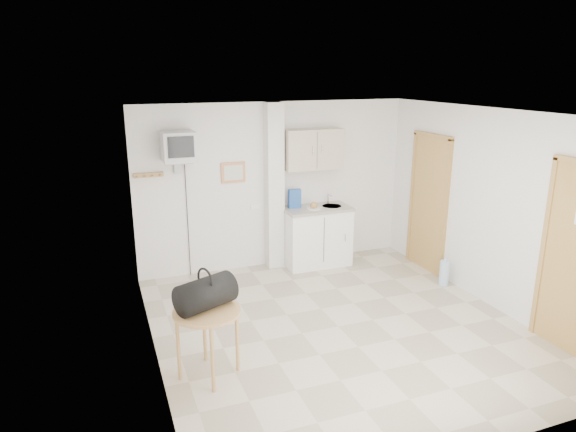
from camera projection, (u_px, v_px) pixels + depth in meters
name	position (u px, v px, depth m)	size (l,w,h in m)	color
ground	(338.00, 326.00, 6.10)	(4.50, 4.50, 0.00)	#C2B49D
room_envelope	(357.00, 198.00, 5.84)	(4.24, 4.54, 2.55)	white
kitchenette	(316.00, 214.00, 7.88)	(1.03, 0.58, 2.10)	white
crt_television	(179.00, 147.00, 6.90)	(0.44, 0.45, 2.15)	slate
round_table	(207.00, 319.00, 4.96)	(0.66, 0.66, 0.71)	tan
duffel_bag	(206.00, 293.00, 4.93)	(0.65, 0.52, 0.42)	black
water_bottle	(444.00, 273.00, 7.24)	(0.13, 0.13, 0.40)	#A6C8E3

